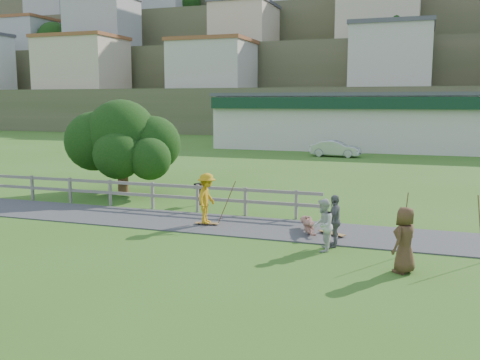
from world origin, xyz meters
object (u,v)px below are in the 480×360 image
(spectator_b, at_px, (335,221))
(spectator_c, at_px, (405,240))
(car_silver, at_px, (335,149))
(spectator_a, at_px, (323,225))
(skater_fallen, at_px, (309,225))
(skater_rider, at_px, (207,201))
(bbq, at_px, (200,194))
(tree, at_px, (122,152))

(spectator_b, height_order, spectator_c, spectator_c)
(spectator_b, relative_size, car_silver, 0.41)
(spectator_a, height_order, car_silver, spectator_a)
(spectator_a, distance_m, car_silver, 27.35)
(spectator_a, bearing_deg, car_silver, -174.98)
(skater_fallen, height_order, car_silver, car_silver)
(skater_rider, distance_m, spectator_a, 4.83)
(spectator_b, height_order, bbq, spectator_b)
(skater_fallen, height_order, tree, tree)
(skater_rider, height_order, car_silver, skater_rider)
(tree, xyz_separation_m, bbq, (4.63, -1.50, -1.50))
(spectator_c, bearing_deg, car_silver, -141.44)
(spectator_a, xyz_separation_m, bbq, (-6.17, 5.29, -0.32))
(skater_rider, height_order, spectator_b, skater_rider)
(skater_fallen, distance_m, spectator_b, 1.77)
(skater_rider, distance_m, bbq, 3.84)
(bbq, bearing_deg, car_silver, 105.64)
(spectator_b, relative_size, spectator_c, 0.93)
(skater_fallen, xyz_separation_m, tree, (-9.98, 4.84, 1.67))
(spectator_b, distance_m, car_silver, 26.77)
(spectator_b, bearing_deg, spectator_c, 46.46)
(spectator_a, distance_m, tree, 12.81)
(tree, bearing_deg, skater_rider, -37.70)
(spectator_a, bearing_deg, skater_rider, -116.00)
(spectator_a, bearing_deg, skater_fallen, -160.41)
(skater_fallen, distance_m, tree, 11.22)
(skater_rider, xyz_separation_m, skater_fallen, (3.63, 0.07, -0.59))
(car_silver, xyz_separation_m, tree, (-6.91, -20.29, 1.32))
(spectator_c, height_order, bbq, spectator_c)
(skater_rider, bearing_deg, skater_fallen, -91.34)
(tree, bearing_deg, spectator_a, -32.13)
(spectator_c, distance_m, car_silver, 29.04)
(skater_rider, distance_m, car_silver, 25.20)
(car_silver, xyz_separation_m, bbq, (-2.28, -21.78, -0.18))
(spectator_a, distance_m, spectator_b, 0.67)
(skater_rider, relative_size, spectator_c, 1.04)
(skater_fallen, relative_size, spectator_a, 1.06)
(spectator_b, bearing_deg, skater_rider, -106.03)
(spectator_a, distance_m, bbq, 8.13)
(spectator_a, relative_size, tree, 0.29)
(skater_fallen, height_order, spectator_b, spectator_b)
(spectator_a, relative_size, spectator_b, 0.98)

